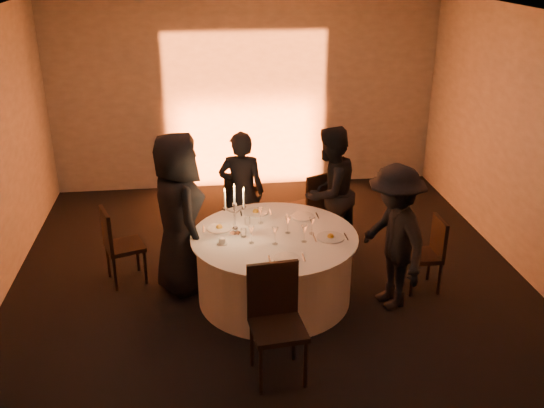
{
  "coord_description": "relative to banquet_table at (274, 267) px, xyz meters",
  "views": [
    {
      "loc": [
        -0.75,
        -5.78,
        3.65
      ],
      "look_at": [
        0.0,
        0.2,
        1.05
      ],
      "focal_mm": 40.0,
      "sensor_mm": 36.0,
      "label": 1
    }
  ],
  "objects": [
    {
      "name": "tumbler_a",
      "position": [
        -0.33,
        0.01,
        0.43
      ],
      "size": [
        0.07,
        0.07,
        0.09
      ],
      "primitive_type": "cylinder",
      "color": "white",
      "rests_on": "banquet_table"
    },
    {
      "name": "wall_back",
      "position": [
        0.0,
        3.5,
        1.12
      ],
      "size": [
        7.0,
        0.0,
        7.0
      ],
      "primitive_type": "plane",
      "rotation": [
        1.57,
        0.0,
        0.0
      ],
      "color": "#A29D96",
      "rests_on": "floor"
    },
    {
      "name": "wine_glass_d",
      "position": [
        -0.11,
        0.33,
        0.52
      ],
      "size": [
        0.07,
        0.07,
        0.19
      ],
      "color": "white",
      "rests_on": "banquet_table"
    },
    {
      "name": "chair_front",
      "position": [
        -0.15,
        -1.26,
        0.22
      ],
      "size": [
        0.51,
        0.51,
        1.07
      ],
      "rotation": [
        0.0,
        0.0,
        0.1
      ],
      "color": "black",
      "rests_on": "floor"
    },
    {
      "name": "plate_front",
      "position": [
        0.05,
        -0.54,
        0.39
      ],
      "size": [
        0.36,
        0.26,
        0.01
      ],
      "color": "white",
      "rests_on": "banquet_table"
    },
    {
      "name": "plate_left",
      "position": [
        -0.58,
        0.24,
        0.4
      ],
      "size": [
        0.36,
        0.28,
        0.08
      ],
      "color": "white",
      "rests_on": "banquet_table"
    },
    {
      "name": "tumbler_b",
      "position": [
        -0.26,
        0.31,
        0.43
      ],
      "size": [
        0.07,
        0.07,
        0.09
      ],
      "primitive_type": "cylinder",
      "color": "white",
      "rests_on": "banquet_table"
    },
    {
      "name": "wine_glass_c",
      "position": [
        -0.02,
        -0.21,
        0.52
      ],
      "size": [
        0.07,
        0.07,
        0.19
      ],
      "color": "white",
      "rests_on": "banquet_table"
    },
    {
      "name": "wine_glass_a",
      "position": [
        0.29,
        -0.19,
        0.52
      ],
      "size": [
        0.07,
        0.07,
        0.19
      ],
      "color": "white",
      "rests_on": "banquet_table"
    },
    {
      "name": "guest_right",
      "position": [
        1.23,
        -0.28,
        0.42
      ],
      "size": [
        0.81,
        1.15,
        1.61
      ],
      "primitive_type": "imported",
      "rotation": [
        0.0,
        0.0,
        -1.35
      ],
      "color": "black",
      "rests_on": "floor"
    },
    {
      "name": "wine_glass_f",
      "position": [
        0.15,
        0.04,
        0.52
      ],
      "size": [
        0.07,
        0.07,
        0.19
      ],
      "color": "white",
      "rests_on": "banquet_table"
    },
    {
      "name": "chair_left",
      "position": [
        -1.73,
        0.55,
        0.14
      ],
      "size": [
        0.52,
        0.52,
        0.93
      ],
      "rotation": [
        0.0,
        0.0,
        1.91
      ],
      "color": "black",
      "rests_on": "floor"
    },
    {
      "name": "candelabra",
      "position": [
        -0.41,
        0.08,
        0.59
      ],
      "size": [
        0.25,
        0.12,
        0.59
      ],
      "color": "white",
      "rests_on": "banquet_table"
    },
    {
      "name": "plate_right",
      "position": [
        0.58,
        -0.14,
        0.4
      ],
      "size": [
        0.36,
        0.29,
        0.08
      ],
      "color": "white",
      "rests_on": "banquet_table"
    },
    {
      "name": "guest_left",
      "position": [
        -1.02,
        0.36,
        0.54
      ],
      "size": [
        0.85,
        1.04,
        1.84
      ],
      "primitive_type": "imported",
      "rotation": [
        0.0,
        0.0,
        1.91
      ],
      "color": "black",
      "rests_on": "floor"
    },
    {
      "name": "wine_glass_e",
      "position": [
        0.41,
        -0.01,
        0.52
      ],
      "size": [
        0.07,
        0.07,
        0.19
      ],
      "color": "white",
      "rests_on": "banquet_table"
    },
    {
      "name": "chair_right",
      "position": [
        1.75,
        -0.01,
        0.1
      ],
      "size": [
        0.38,
        0.38,
        0.86
      ],
      "rotation": [
        0.0,
        0.0,
        -1.57
      ],
      "color": "black",
      "rests_on": "floor"
    },
    {
      "name": "wine_glass_b",
      "position": [
        -0.26,
        -0.15,
        0.52
      ],
      "size": [
        0.07,
        0.07,
        0.19
      ],
      "color": "white",
      "rests_on": "banquet_table"
    },
    {
      "name": "banquet_table",
      "position": [
        0.0,
        0.0,
        0.0
      ],
      "size": [
        1.8,
        1.8,
        0.77
      ],
      "color": "black",
      "rests_on": "floor"
    },
    {
      "name": "chair_back_right",
      "position": [
        0.7,
        1.33,
        0.16
      ],
      "size": [
        0.57,
        0.57,
        0.97
      ],
      "rotation": [
        0.0,
        0.0,
        -2.7
      ],
      "color": "black",
      "rests_on": "floor"
    },
    {
      "name": "uplighter_fixture",
      "position": [
        0.0,
        3.2,
        -0.33
      ],
      "size": [
        0.25,
        0.12,
        0.1
      ],
      "primitive_type": "cube",
      "color": "black",
      "rests_on": "floor"
    },
    {
      "name": "chair_back_left",
      "position": [
        -0.25,
        1.74,
        0.11
      ],
      "size": [
        0.43,
        0.43,
        0.88
      ],
      "rotation": [
        0.0,
        0.0,
        3.01
      ],
      "color": "black",
      "rests_on": "floor"
    },
    {
      "name": "coffee_cup",
      "position": [
        -0.56,
        -0.13,
        0.42
      ],
      "size": [
        0.11,
        0.11,
        0.07
      ],
      "color": "white",
      "rests_on": "banquet_table"
    },
    {
      "name": "floor",
      "position": [
        0.0,
        0.0,
        -0.38
      ],
      "size": [
        7.0,
        7.0,
        0.0
      ],
      "primitive_type": "plane",
      "color": "black",
      "rests_on": "ground"
    },
    {
      "name": "ceiling",
      "position": [
        0.0,
        0.0,
        2.62
      ],
      "size": [
        7.0,
        7.0,
        0.0
      ],
      "primitive_type": "plane",
      "rotation": [
        3.14,
        0.0,
        0.0
      ],
      "color": "silver",
      "rests_on": "wall_back"
    },
    {
      "name": "guest_back_left",
      "position": [
        -0.26,
        1.22,
        0.41
      ],
      "size": [
        0.64,
        0.49,
        1.58
      ],
      "primitive_type": "imported",
      "rotation": [
        0.0,
        0.0,
        2.93
      ],
      "color": "black",
      "rests_on": "floor"
    },
    {
      "name": "plate_back_left",
      "position": [
        -0.14,
        0.61,
        0.4
      ],
      "size": [
        0.36,
        0.28,
        0.08
      ],
      "color": "white",
      "rests_on": "banquet_table"
    },
    {
      "name": "guest_back_right",
      "position": [
        0.81,
        0.97,
        0.45
      ],
      "size": [
        1.03,
        1.0,
        1.67
      ],
      "primitive_type": "imported",
      "rotation": [
        0.0,
        0.0,
        -2.45
      ],
      "color": "black",
      "rests_on": "floor"
    },
    {
      "name": "plate_back_right",
      "position": [
        0.38,
        0.43,
        0.39
      ],
      "size": [
        0.35,
        0.26,
        0.01
      ],
      "color": "white",
      "rests_on": "banquet_table"
    }
  ]
}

